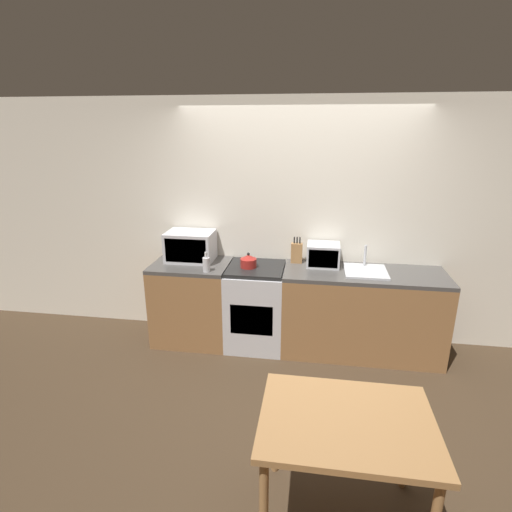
{
  "coord_description": "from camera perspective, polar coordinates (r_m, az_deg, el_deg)",
  "views": [
    {
      "loc": [
        0.18,
        -3.11,
        2.3
      ],
      "look_at": [
        -0.39,
        0.68,
        1.05
      ],
      "focal_mm": 28.0,
      "sensor_mm": 36.0,
      "label": 1
    }
  ],
  "objects": [
    {
      "name": "ground_plane",
      "position": [
        3.87,
        4.42,
        -18.45
      ],
      "size": [
        16.0,
        16.0,
        0.0
      ],
      "primitive_type": "plane",
      "color": "#3D2D1E"
    },
    {
      "name": "microwave",
      "position": [
        4.38,
        -9.34,
        1.4
      ],
      "size": [
        0.5,
        0.37,
        0.32
      ],
      "color": "silver",
      "rests_on": "counter_left_run"
    },
    {
      "name": "knife_block",
      "position": [
        4.28,
        5.83,
        0.46
      ],
      "size": [
        0.12,
        0.06,
        0.29
      ],
      "color": "#9E7042",
      "rests_on": "counter_right_run"
    },
    {
      "name": "bottle",
      "position": [
        4.04,
        -7.12,
        -1.16
      ],
      "size": [
        0.07,
        0.07,
        0.21
      ],
      "color": "silver",
      "rests_on": "counter_left_run"
    },
    {
      "name": "kettle",
      "position": [
        4.14,
        -1.09,
        -0.73
      ],
      "size": [
        0.17,
        0.17,
        0.16
      ],
      "color": "maroon",
      "rests_on": "stove_range"
    },
    {
      "name": "counter_right_run",
      "position": [
        4.34,
        14.83,
        -7.82
      ],
      "size": [
        1.62,
        0.62,
        0.9
      ],
      "color": "olive",
      "rests_on": "ground_plane"
    },
    {
      "name": "dining_table",
      "position": [
        2.53,
        12.73,
        -23.35
      ],
      "size": [
        0.98,
        0.73,
        0.74
      ],
      "color": "#9E7042",
      "rests_on": "ground_plane"
    },
    {
      "name": "stove_range",
      "position": [
        4.35,
        -0.01,
        -7.16
      ],
      "size": [
        0.6,
        0.62,
        0.9
      ],
      "color": "silver",
      "rests_on": "ground_plane"
    },
    {
      "name": "counter_left_run",
      "position": [
        4.5,
        -9.03,
        -6.46
      ],
      "size": [
        0.81,
        0.62,
        0.9
      ],
      "color": "olive",
      "rests_on": "ground_plane"
    },
    {
      "name": "wall_back",
      "position": [
        4.35,
        5.96,
        4.68
      ],
      "size": [
        10.0,
        0.06,
        2.6
      ],
      "color": "silver",
      "rests_on": "ground_plane"
    },
    {
      "name": "toaster_oven",
      "position": [
        4.23,
        9.56,
        0.17
      ],
      "size": [
        0.34,
        0.29,
        0.24
      ],
      "color": "silver",
      "rests_on": "counter_right_run"
    },
    {
      "name": "sink_basin",
      "position": [
        4.17,
        15.39,
        -2.01
      ],
      "size": [
        0.42,
        0.42,
        0.24
      ],
      "color": "silver",
      "rests_on": "counter_right_run"
    }
  ]
}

